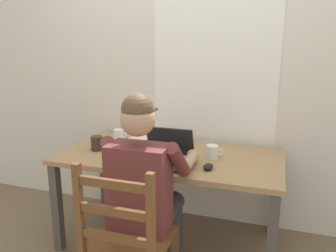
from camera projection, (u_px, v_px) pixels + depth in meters
ground_plane at (170, 241)px, 2.60m from camera, size 8.00×8.00×0.00m
back_wall at (189, 66)px, 2.73m from camera, size 6.00×0.08×2.60m
desk at (170, 165)px, 2.45m from camera, size 1.57×0.80×0.70m
seated_person at (146, 184)px, 2.00m from camera, size 0.50×0.60×1.22m
wooden_chair at (127, 243)px, 1.80m from camera, size 0.42×0.42×0.92m
laptop at (166, 155)px, 2.26m from camera, size 0.33×0.32×0.22m
computer_mouse at (208, 167)px, 2.14m from camera, size 0.06×0.10×0.03m
coffee_mug_white at (119, 135)px, 2.74m from camera, size 0.11×0.08×0.10m
coffee_mug_dark at (97, 143)px, 2.51m from camera, size 0.13×0.09×0.10m
coffee_mug_spare at (212, 152)px, 2.32m from camera, size 0.12×0.08×0.10m
book_stack_main at (160, 139)px, 2.66m from camera, size 0.18×0.16×0.09m
paper_pile_near_laptop at (137, 141)px, 2.71m from camera, size 0.29×0.23×0.02m
paper_pile_back_corner at (145, 140)px, 2.77m from camera, size 0.30×0.25×0.01m
paper_pile_side at (159, 148)px, 2.55m from camera, size 0.29×0.25×0.01m
landscape_photo_print at (134, 149)px, 2.54m from camera, size 0.15×0.12×0.00m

